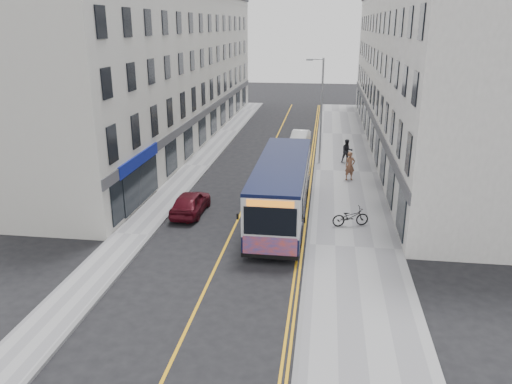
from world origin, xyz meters
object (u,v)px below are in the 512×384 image
(bicycle, at_px, (350,217))
(pedestrian_near, at_px, (350,166))
(car_white, at_px, (300,138))
(city_bus, at_px, (282,188))
(car_maroon, at_px, (191,202))
(streetlamp, at_px, (320,108))
(pedestrian_far, at_px, (347,151))

(bicycle, xyz_separation_m, pedestrian_near, (0.26, 8.42, 0.47))
(car_white, bearing_deg, city_bus, -84.00)
(car_white, distance_m, car_maroon, 18.54)
(car_white, height_order, car_maroon, car_maroon)
(streetlamp, relative_size, car_white, 2.00)
(bicycle, bearing_deg, pedestrian_near, -18.41)
(bicycle, xyz_separation_m, car_maroon, (-8.95, 0.89, 0.04))
(bicycle, relative_size, pedestrian_near, 1.00)
(streetlamp, relative_size, car_maroon, 2.02)
(bicycle, relative_size, car_maroon, 0.50)
(car_maroon, bearing_deg, city_bus, -179.31)
(car_maroon, bearing_deg, car_white, -104.75)
(streetlamp, bearing_deg, city_bus, -98.66)
(car_maroon, bearing_deg, pedestrian_far, -125.50)
(pedestrian_far, relative_size, car_white, 0.45)
(streetlamp, height_order, car_maroon, streetlamp)
(city_bus, height_order, pedestrian_near, city_bus)
(pedestrian_near, xyz_separation_m, car_maroon, (-9.21, -7.54, -0.43))
(streetlamp, distance_m, car_white, 7.36)
(city_bus, xyz_separation_m, pedestrian_near, (4.01, 7.62, -0.72))
(streetlamp, height_order, car_white, streetlamp)
(city_bus, bearing_deg, car_maroon, 179.12)
(streetlamp, height_order, pedestrian_far, streetlamp)
(pedestrian_far, bearing_deg, car_maroon, -140.38)
(streetlamp, bearing_deg, pedestrian_near, -62.00)
(pedestrian_near, height_order, car_white, pedestrian_near)
(streetlamp, height_order, city_bus, streetlamp)
(bicycle, distance_m, car_white, 19.05)
(bicycle, bearing_deg, city_bus, 61.23)
(bicycle, height_order, pedestrian_far, pedestrian_far)
(bicycle, distance_m, pedestrian_near, 8.44)
(streetlamp, distance_m, city_bus, 12.19)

